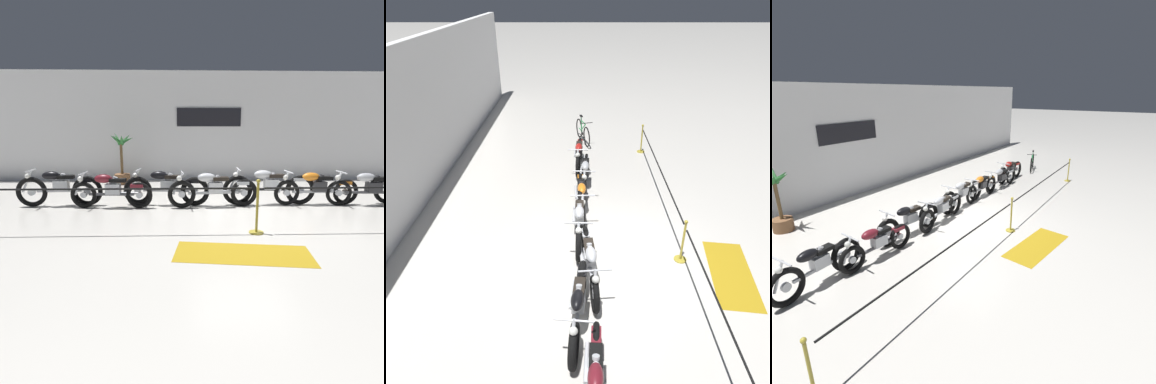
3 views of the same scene
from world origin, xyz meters
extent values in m
plane|color=silver|center=(0.00, 0.00, 0.00)|extent=(120.00, 120.00, 0.00)
cube|color=white|center=(0.00, 5.12, 2.10)|extent=(28.00, 0.25, 4.20)
cube|color=black|center=(-0.48, 4.98, 2.47)|extent=(2.51, 0.04, 0.70)
torus|color=black|center=(-5.41, 0.66, 0.39)|extent=(0.79, 0.17, 0.78)
torus|color=black|center=(-4.01, 0.75, 0.39)|extent=(0.79, 0.17, 0.78)
cylinder|color=silver|center=(-5.41, 0.66, 0.39)|extent=(0.19, 0.09, 0.18)
cylinder|color=silver|center=(-4.01, 0.75, 0.39)|extent=(0.19, 0.09, 0.18)
cylinder|color=silver|center=(-5.50, 0.66, 0.67)|extent=(0.31, 0.08, 0.59)
cube|color=silver|center=(-4.66, 0.71, 0.55)|extent=(0.37, 0.24, 0.26)
cylinder|color=silver|center=(-4.70, 0.71, 0.75)|extent=(0.19, 0.12, 0.24)
cylinder|color=silver|center=(-4.62, 0.71, 0.75)|extent=(0.19, 0.12, 0.24)
cylinder|color=silver|center=(-4.37, 0.87, 0.41)|extent=(0.70, 0.11, 0.07)
cube|color=#ADAFB5|center=(-4.71, 0.71, 0.41)|extent=(1.12, 0.13, 0.06)
ellipsoid|color=black|center=(-4.89, 0.69, 0.81)|extent=(0.47, 0.25, 0.22)
cube|color=black|center=(-4.53, 0.72, 0.77)|extent=(0.41, 0.22, 0.09)
cube|color=black|center=(-4.06, 0.75, 0.67)|extent=(0.33, 0.18, 0.08)
cylinder|color=silver|center=(-5.39, 0.66, 0.94)|extent=(0.08, 0.62, 0.04)
sphere|color=silver|center=(-5.47, 0.66, 0.80)|extent=(0.14, 0.14, 0.14)
torus|color=black|center=(-4.04, 0.51, 0.34)|extent=(0.68, 0.14, 0.67)
torus|color=black|center=(-2.61, 0.43, 0.34)|extent=(0.68, 0.14, 0.67)
cylinder|color=silver|center=(-4.04, 0.51, 0.34)|extent=(0.16, 0.09, 0.16)
cylinder|color=silver|center=(-2.61, 0.43, 0.34)|extent=(0.16, 0.09, 0.16)
cylinder|color=silver|center=(-4.13, 0.51, 0.62)|extent=(0.31, 0.07, 0.59)
cube|color=silver|center=(-3.27, 0.47, 0.50)|extent=(0.37, 0.24, 0.26)
cylinder|color=silver|center=(-3.32, 0.47, 0.70)|extent=(0.18, 0.12, 0.24)
cylinder|color=silver|center=(-3.23, 0.47, 0.70)|extent=(0.18, 0.12, 0.24)
cylinder|color=silver|center=(-2.97, 0.59, 0.36)|extent=(0.70, 0.11, 0.07)
cube|color=#47474C|center=(-3.32, 0.47, 0.36)|extent=(1.14, 0.12, 0.06)
ellipsoid|color=maroon|center=(-3.50, 0.48, 0.76)|extent=(0.47, 0.24, 0.22)
cube|color=black|center=(-3.14, 0.46, 0.72)|extent=(0.41, 0.22, 0.09)
cube|color=maroon|center=(-2.66, 0.43, 0.58)|extent=(0.33, 0.18, 0.08)
cylinder|color=silver|center=(-4.02, 0.51, 0.89)|extent=(0.07, 0.62, 0.04)
sphere|color=silver|center=(-4.10, 0.51, 0.75)|extent=(0.14, 0.14, 0.14)
torus|color=black|center=(-2.70, 0.79, 0.38)|extent=(0.77, 0.20, 0.77)
torus|color=black|center=(-1.19, 0.65, 0.38)|extent=(0.77, 0.20, 0.77)
cylinder|color=silver|center=(-2.70, 0.79, 0.38)|extent=(0.18, 0.10, 0.18)
cylinder|color=silver|center=(-1.19, 0.65, 0.38)|extent=(0.18, 0.10, 0.18)
cylinder|color=silver|center=(-2.79, 0.79, 0.67)|extent=(0.31, 0.08, 0.59)
cube|color=silver|center=(-1.90, 0.71, 0.54)|extent=(0.38, 0.25, 0.26)
cylinder|color=silver|center=(-1.94, 0.72, 0.74)|extent=(0.19, 0.13, 0.24)
cylinder|color=silver|center=(-1.86, 0.71, 0.74)|extent=(0.19, 0.13, 0.24)
cylinder|color=silver|center=(-1.59, 0.82, 0.40)|extent=(0.70, 0.13, 0.07)
cube|color=#ADAFB5|center=(-1.95, 0.72, 0.40)|extent=(1.21, 0.17, 0.06)
ellipsoid|color=black|center=(-2.13, 0.73, 0.80)|extent=(0.48, 0.26, 0.22)
cube|color=black|center=(-1.77, 0.70, 0.76)|extent=(0.42, 0.24, 0.09)
cube|color=black|center=(-1.24, 0.65, 0.65)|extent=(0.33, 0.19, 0.08)
cylinder|color=silver|center=(-2.68, 0.78, 0.93)|extent=(0.09, 0.62, 0.04)
sphere|color=silver|center=(-2.76, 0.79, 0.79)|extent=(0.14, 0.14, 0.14)
torus|color=black|center=(-1.54, 0.41, 0.36)|extent=(0.73, 0.18, 0.72)
torus|color=black|center=(0.08, 0.56, 0.36)|extent=(0.73, 0.18, 0.72)
cylinder|color=silver|center=(-1.54, 0.41, 0.36)|extent=(0.17, 0.10, 0.17)
cylinder|color=silver|center=(0.08, 0.56, 0.36)|extent=(0.17, 0.10, 0.17)
cylinder|color=silver|center=(-1.63, 0.40, 0.64)|extent=(0.31, 0.08, 0.59)
cube|color=silver|center=(-0.68, 0.49, 0.52)|extent=(0.38, 0.25, 0.26)
cylinder|color=silver|center=(-0.72, 0.49, 0.72)|extent=(0.19, 0.13, 0.24)
cylinder|color=silver|center=(-0.64, 0.50, 0.72)|extent=(0.19, 0.13, 0.24)
cylinder|color=silver|center=(-0.39, 0.66, 0.38)|extent=(0.70, 0.13, 0.07)
cube|color=#ADAFB5|center=(-0.73, 0.49, 0.38)|extent=(1.30, 0.18, 0.06)
ellipsoid|color=#B7BABF|center=(-0.91, 0.47, 0.78)|extent=(0.48, 0.26, 0.22)
cube|color=black|center=(-0.55, 0.50, 0.74)|extent=(0.42, 0.24, 0.09)
cube|color=#B7BABF|center=(0.03, 0.56, 0.61)|extent=(0.33, 0.19, 0.08)
cylinder|color=silver|center=(-1.52, 0.41, 0.91)|extent=(0.09, 0.62, 0.04)
sphere|color=silver|center=(-1.60, 0.41, 0.77)|extent=(0.14, 0.14, 0.14)
torus|color=black|center=(-0.06, 0.72, 0.40)|extent=(0.80, 0.14, 0.80)
torus|color=black|center=(1.61, 0.69, 0.40)|extent=(0.80, 0.14, 0.80)
cylinder|color=silver|center=(-0.06, 0.72, 0.40)|extent=(0.19, 0.08, 0.19)
cylinder|color=silver|center=(1.61, 0.69, 0.40)|extent=(0.19, 0.08, 0.19)
cylinder|color=silver|center=(-0.15, 0.72, 0.68)|extent=(0.30, 0.06, 0.59)
cube|color=silver|center=(0.82, 0.70, 0.56)|extent=(0.36, 0.23, 0.26)
cylinder|color=silver|center=(0.78, 0.70, 0.76)|extent=(0.18, 0.11, 0.24)
cylinder|color=silver|center=(0.86, 0.70, 0.76)|extent=(0.18, 0.11, 0.24)
cylinder|color=silver|center=(1.12, 0.83, 0.42)|extent=(0.70, 0.08, 0.07)
cube|color=black|center=(0.77, 0.70, 0.42)|extent=(1.34, 0.08, 0.06)
ellipsoid|color=#B7BABF|center=(0.59, 0.70, 0.82)|extent=(0.46, 0.23, 0.22)
cube|color=black|center=(0.95, 0.70, 0.78)|extent=(0.40, 0.21, 0.09)
cube|color=#B7BABF|center=(1.56, 0.69, 0.68)|extent=(0.32, 0.17, 0.08)
cylinder|color=silver|center=(-0.04, 0.72, 0.95)|extent=(0.05, 0.62, 0.04)
sphere|color=silver|center=(-0.12, 0.72, 0.81)|extent=(0.14, 0.14, 0.14)
torus|color=black|center=(1.22, 0.62, 0.34)|extent=(0.68, 0.13, 0.68)
torus|color=black|center=(2.83, 0.67, 0.34)|extent=(0.68, 0.13, 0.68)
cylinder|color=silver|center=(1.22, 0.62, 0.34)|extent=(0.16, 0.08, 0.16)
cylinder|color=silver|center=(2.83, 0.67, 0.34)|extent=(0.16, 0.08, 0.16)
cylinder|color=silver|center=(1.13, 0.62, 0.62)|extent=(0.30, 0.07, 0.59)
cube|color=#2D2D30|center=(2.08, 0.65, 0.50)|extent=(0.37, 0.23, 0.26)
cylinder|color=#2D2D30|center=(2.04, 0.65, 0.70)|extent=(0.18, 0.12, 0.24)
cylinder|color=#2D2D30|center=(2.12, 0.65, 0.70)|extent=(0.18, 0.12, 0.24)
cylinder|color=silver|center=(2.37, 0.80, 0.36)|extent=(0.70, 0.09, 0.07)
cube|color=#ADAFB5|center=(2.03, 0.65, 0.36)|extent=(1.29, 0.10, 0.06)
ellipsoid|color=orange|center=(1.85, 0.64, 0.76)|extent=(0.47, 0.23, 0.22)
cube|color=black|center=(2.21, 0.65, 0.72)|extent=(0.41, 0.21, 0.09)
cube|color=orange|center=(2.78, 0.67, 0.59)|extent=(0.32, 0.17, 0.08)
cylinder|color=silver|center=(1.24, 0.62, 0.89)|extent=(0.06, 0.62, 0.04)
sphere|color=silver|center=(1.16, 0.62, 0.75)|extent=(0.14, 0.14, 0.14)
torus|color=black|center=(2.59, 0.56, 0.34)|extent=(0.68, 0.13, 0.67)
cylinder|color=silver|center=(2.59, 0.56, 0.34)|extent=(0.17, 0.09, 0.16)
cylinder|color=silver|center=(2.50, 0.57, 0.62)|extent=(0.31, 0.07, 0.59)
cube|color=#2D2D30|center=(3.48, 0.52, 0.50)|extent=(0.37, 0.24, 0.26)
cylinder|color=#2D2D30|center=(3.44, 0.52, 0.70)|extent=(0.18, 0.12, 0.24)
cylinder|color=#2D2D30|center=(3.52, 0.51, 0.70)|extent=(0.18, 0.12, 0.24)
cylinder|color=silver|center=(3.78, 0.64, 0.36)|extent=(0.70, 0.11, 0.07)
cube|color=#47474C|center=(3.43, 0.52, 0.36)|extent=(1.35, 0.13, 0.06)
ellipsoid|color=#B7BABF|center=(3.25, 0.53, 0.76)|extent=(0.47, 0.24, 0.22)
cube|color=black|center=(3.61, 0.51, 0.72)|extent=(0.41, 0.22, 0.09)
cylinder|color=silver|center=(2.61, 0.56, 0.89)|extent=(0.07, 0.62, 0.04)
sphere|color=silver|center=(2.53, 0.56, 0.75)|extent=(0.14, 0.14, 0.14)
cylinder|color=brown|center=(-3.76, 4.07, 0.19)|extent=(0.57, 0.57, 0.38)
cylinder|color=brown|center=(-3.76, 4.07, 0.95)|extent=(0.10, 0.10, 1.14)
cone|color=#235B28|center=(-3.56, 4.11, 1.61)|extent=(0.55, 0.26, 0.35)
cone|color=#235B28|center=(-3.63, 4.30, 1.65)|extent=(0.41, 0.64, 0.51)
cone|color=#235B28|center=(-3.93, 4.27, 1.68)|extent=(0.49, 0.58, 0.57)
cone|color=#235B28|center=(-3.94, 4.09, 1.65)|extent=(0.50, 0.21, 0.42)
cone|color=#235B28|center=(-3.86, 3.86, 1.64)|extent=(0.34, 0.58, 0.47)
cone|color=#235B28|center=(-3.68, 3.82, 1.64)|extent=(0.31, 0.65, 0.48)
cylinder|color=black|center=(-3.16, -1.56, 0.88)|extent=(5.89, 0.04, 0.04)
cylinder|color=gold|center=(-0.10, -1.56, 0.01)|extent=(0.28, 0.28, 0.03)
cylinder|color=gold|center=(-0.10, -1.56, 0.50)|extent=(0.05, 0.05, 0.95)
sphere|color=gold|center=(-0.10, -1.56, 1.01)|extent=(0.08, 0.08, 0.08)
cube|color=#B78E19|center=(-0.55, -2.55, 0.00)|extent=(2.27, 1.14, 0.01)
camera|label=1|loc=(-1.49, -7.02, 1.92)|focal=28.00mm
camera|label=2|loc=(-6.70, 0.71, 5.40)|focal=35.00mm
camera|label=3|loc=(-7.57, -4.81, 3.93)|focal=28.00mm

